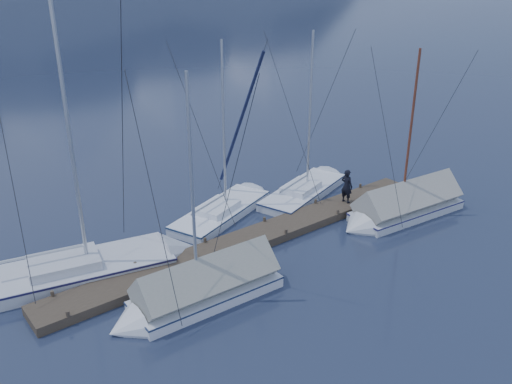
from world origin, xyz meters
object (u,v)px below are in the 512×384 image
(sailboat_open_right, at_px, (311,187))
(sailboat_covered_far, at_px, (194,293))
(sailboat_open_left, at_px, (104,266))
(sailboat_covered_near, at_px, (399,209))
(person, at_px, (347,186))
(sailboat_open_mid, at_px, (231,207))

(sailboat_open_right, relative_size, sailboat_covered_far, 1.00)
(sailboat_open_left, distance_m, sailboat_open_right, 11.24)
(sailboat_covered_near, bearing_deg, sailboat_covered_far, -179.82)
(sailboat_open_right, distance_m, sailboat_covered_far, 10.77)
(sailboat_covered_far, bearing_deg, person, 12.53)
(sailboat_covered_far, height_order, person, sailboat_covered_far)
(sailboat_open_left, bearing_deg, sailboat_open_right, 4.03)
(sailboat_covered_near, relative_size, person, 5.18)
(sailboat_covered_near, bearing_deg, sailboat_open_right, 102.07)
(sailboat_covered_far, bearing_deg, sailboat_open_left, 111.22)
(sailboat_open_mid, relative_size, sailboat_covered_far, 0.99)
(sailboat_covered_near, xyz_separation_m, sailboat_covered_far, (-10.70, -0.03, 0.01))
(sailboat_open_right, bearing_deg, person, -95.67)
(person, bearing_deg, sailboat_open_left, 72.35)
(sailboat_open_left, bearing_deg, person, -9.07)
(sailboat_covered_far, xyz_separation_m, person, (9.46, 2.10, 0.71))
(sailboat_open_right, bearing_deg, sailboat_open_left, -175.97)
(sailboat_open_mid, height_order, sailboat_covered_far, sailboat_covered_far)
(sailboat_open_right, bearing_deg, sailboat_open_mid, 172.07)
(sailboat_open_right, xyz_separation_m, sailboat_covered_near, (0.99, -4.61, 0.26))
(sailboat_open_right, bearing_deg, sailboat_covered_far, -154.45)
(sailboat_open_right, height_order, sailboat_covered_far, sailboat_open_right)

